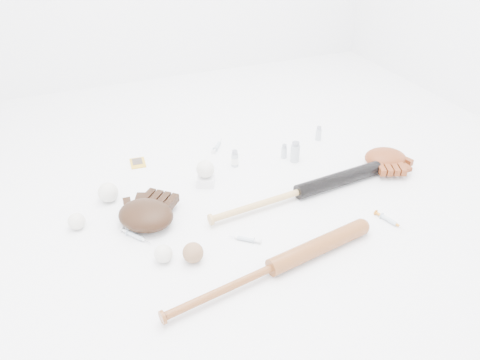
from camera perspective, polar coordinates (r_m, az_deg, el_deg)
name	(u,v)px	position (r m, az deg, el deg)	size (l,w,h in m)	color
bat_dark	(299,192)	(1.96, 7.23, -1.43)	(0.87, 0.06, 0.06)	black
bat_wood	(273,267)	(1.60, 4.01, -10.56)	(0.86, 0.06, 0.06)	brown
glove_dark	(146,215)	(1.83, -11.41, -4.19)	(0.26, 0.26, 0.09)	black
glove_tan	(386,158)	(2.26, 17.32, 2.58)	(0.23, 0.23, 0.08)	maroon
trading_card	(138,163)	(2.25, -12.36, 2.04)	(0.07, 0.09, 0.01)	gold
pedestal	(206,181)	(2.04, -4.18, -0.06)	(0.07, 0.07, 0.04)	white
baseball_on_pedestal	(205,169)	(2.01, -4.25, 1.34)	(0.08, 0.08, 0.08)	silver
baseball_left	(77,221)	(1.89, -19.30, -4.78)	(0.07, 0.07, 0.07)	silver
baseball_upper	(108,192)	(2.00, -15.78, -1.47)	(0.08, 0.08, 0.08)	silver
baseball_mid	(163,254)	(1.67, -9.32, -8.86)	(0.07, 0.07, 0.07)	silver
baseball_aged	(193,253)	(1.65, -5.75, -8.80)	(0.07, 0.07, 0.07)	#886141
syringe_0	(135,236)	(1.80, -12.69, -6.64)	(0.16, 0.03, 0.02)	#ADBCC6
syringe_1	(246,239)	(1.74, 0.69, -7.22)	(0.14, 0.02, 0.02)	#ADBCC6
syringe_2	(217,146)	(2.33, -2.79, 4.15)	(0.16, 0.03, 0.02)	#ADBCC6
syringe_3	(389,220)	(1.92, 17.69, -4.66)	(0.15, 0.03, 0.02)	#ADBCC6
vial_0	(284,151)	(2.24, 5.40, 3.52)	(0.03, 0.03, 0.07)	#ACB5BD
vial_1	(319,133)	(2.42, 9.56, 5.64)	(0.03, 0.03, 0.07)	#ACB5BD
vial_2	(235,158)	(2.16, -0.64, 2.65)	(0.03, 0.03, 0.08)	#ACB5BD
vial_3	(295,152)	(2.21, 6.75, 3.44)	(0.04, 0.04, 0.10)	#ACB5BD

